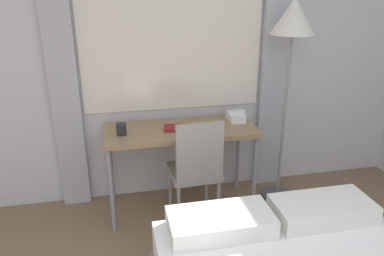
% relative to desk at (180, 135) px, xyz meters
% --- Properties ---
extents(wall_back_with_window, '(5.70, 0.13, 2.70)m').
position_rel_desk_xyz_m(wall_back_with_window, '(-0.05, 0.35, 0.65)').
color(wall_back_with_window, silver).
rests_on(wall_back_with_window, ground_plane).
extents(desk, '(1.30, 0.54, 0.77)m').
position_rel_desk_xyz_m(desk, '(0.00, 0.00, 0.00)').
color(desk, '#937551').
rests_on(desk, ground_plane).
extents(desk_chair, '(0.42, 0.42, 0.94)m').
position_rel_desk_xyz_m(desk_chair, '(0.08, -0.25, -0.18)').
color(desk_chair, gray).
rests_on(desk_chair, ground_plane).
extents(standing_lamp, '(0.37, 0.37, 1.83)m').
position_rel_desk_xyz_m(standing_lamp, '(0.94, -0.02, 0.85)').
color(standing_lamp, '#4C4C51').
rests_on(standing_lamp, ground_plane).
extents(telephone, '(0.16, 0.19, 0.09)m').
position_rel_desk_xyz_m(telephone, '(0.52, 0.08, 0.11)').
color(telephone, white).
rests_on(telephone, desk).
extents(book, '(0.24, 0.18, 0.02)m').
position_rel_desk_xyz_m(book, '(-0.03, -0.02, 0.08)').
color(book, maroon).
rests_on(book, desk).
extents(mug, '(0.08, 0.08, 0.09)m').
position_rel_desk_xyz_m(mug, '(-0.50, -0.05, 0.11)').
color(mug, '#262628').
rests_on(mug, desk).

